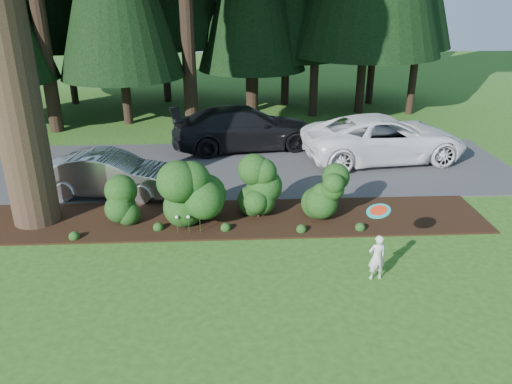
{
  "coord_description": "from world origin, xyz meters",
  "views": [
    {
      "loc": [
        0.87,
        -9.51,
        6.21
      ],
      "look_at": [
        1.47,
        2.14,
        1.3
      ],
      "focal_mm": 35.0,
      "sensor_mm": 36.0,
      "label": 1
    }
  ],
  "objects_px": {
    "car_silver_wagon": "(110,174)",
    "child": "(377,257)",
    "car_dark_suv": "(244,128)",
    "frisbee": "(379,211)",
    "car_white_suv": "(384,138)"
  },
  "relations": [
    {
      "from": "car_silver_wagon",
      "to": "child",
      "type": "relative_size",
      "value": 3.77
    },
    {
      "from": "car_silver_wagon",
      "to": "child",
      "type": "xyz_separation_m",
      "value": [
        7.0,
        -5.19,
        -0.16
      ]
    },
    {
      "from": "car_silver_wagon",
      "to": "child",
      "type": "bearing_deg",
      "value": -118.82
    },
    {
      "from": "car_dark_suv",
      "to": "frisbee",
      "type": "distance_m",
      "value": 10.04
    },
    {
      "from": "car_silver_wagon",
      "to": "frisbee",
      "type": "bearing_deg",
      "value": -118.41
    },
    {
      "from": "car_white_suv",
      "to": "car_dark_suv",
      "type": "bearing_deg",
      "value": 64.32
    },
    {
      "from": "frisbee",
      "to": "child",
      "type": "bearing_deg",
      "value": -69.68
    },
    {
      "from": "child",
      "to": "car_silver_wagon",
      "type": "bearing_deg",
      "value": -44.74
    },
    {
      "from": "car_white_suv",
      "to": "frisbee",
      "type": "distance_m",
      "value": 8.39
    },
    {
      "from": "car_silver_wagon",
      "to": "car_white_suv",
      "type": "bearing_deg",
      "value": -65.43
    },
    {
      "from": "car_silver_wagon",
      "to": "frisbee",
      "type": "height_order",
      "value": "frisbee"
    },
    {
      "from": "car_dark_suv",
      "to": "frisbee",
      "type": "bearing_deg",
      "value": -174.54
    },
    {
      "from": "frisbee",
      "to": "car_silver_wagon",
      "type": "bearing_deg",
      "value": 143.86
    },
    {
      "from": "car_dark_suv",
      "to": "frisbee",
      "type": "relative_size",
      "value": 10.86
    },
    {
      "from": "car_silver_wagon",
      "to": "car_dark_suv",
      "type": "relative_size",
      "value": 0.71
    }
  ]
}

